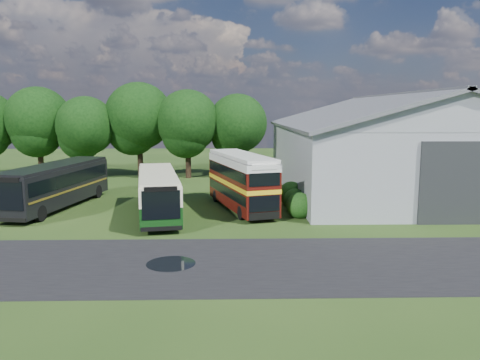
{
  "coord_description": "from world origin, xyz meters",
  "views": [
    {
      "loc": [
        1.12,
        -23.15,
        6.83
      ],
      "look_at": [
        1.85,
        8.0,
        2.13
      ],
      "focal_mm": 35.0,
      "sensor_mm": 36.0,
      "label": 1
    }
  ],
  "objects_px": {
    "bus_maroon_double": "(241,182)",
    "bus_dark_single": "(56,185)",
    "bus_green_single": "(158,193)",
    "storage_shed": "(393,142)"
  },
  "relations": [
    {
      "from": "storage_shed",
      "to": "bus_green_single",
      "type": "xyz_separation_m",
      "value": [
        -18.5,
        -9.22,
        -2.65
      ]
    },
    {
      "from": "bus_green_single",
      "to": "bus_dark_single",
      "type": "distance_m",
      "value": 7.9
    },
    {
      "from": "storage_shed",
      "to": "bus_maroon_double",
      "type": "xyz_separation_m",
      "value": [
        -13.05,
        -7.4,
        -2.25
      ]
    },
    {
      "from": "bus_maroon_double",
      "to": "bus_dark_single",
      "type": "bearing_deg",
      "value": 159.87
    },
    {
      "from": "storage_shed",
      "to": "bus_dark_single",
      "type": "relative_size",
      "value": 2.16
    },
    {
      "from": "bus_green_single",
      "to": "bus_maroon_double",
      "type": "distance_m",
      "value": 5.76
    },
    {
      "from": "storage_shed",
      "to": "bus_green_single",
      "type": "height_order",
      "value": "storage_shed"
    },
    {
      "from": "bus_green_single",
      "to": "bus_maroon_double",
      "type": "relative_size",
      "value": 1.15
    },
    {
      "from": "storage_shed",
      "to": "bus_maroon_double",
      "type": "bearing_deg",
      "value": -150.45
    },
    {
      "from": "bus_dark_single",
      "to": "bus_maroon_double",
      "type": "bearing_deg",
      "value": 6.43
    }
  ]
}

